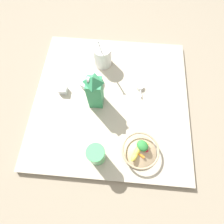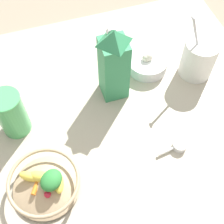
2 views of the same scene
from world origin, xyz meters
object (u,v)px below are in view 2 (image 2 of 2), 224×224
Objects in this scene: milk_carton at (114,64)px; garlic_bowl at (147,63)px; fruit_bowl at (45,183)px; drinking_cup at (11,113)px; yogurt_tub at (199,56)px; spice_jar at (110,39)px.

milk_carton reaches higher than garlic_bowl.
fruit_bowl is at bearing 43.34° from milk_carton.
fruit_bowl is at bearing 102.34° from drinking_cup.
yogurt_tub is 1.61× the size of drinking_cup.
fruit_bowl is 0.76× the size of yogurt_tub.
drinking_cup reaches higher than garlic_bowl.
yogurt_tub reaches higher than drinking_cup.
fruit_bowl is 1.38× the size of garlic_bowl.
yogurt_tub is at bearing 178.70° from milk_carton.
yogurt_tub is (-0.29, 0.01, -0.06)m from milk_carton.
fruit_bowl reaches higher than spice_jar.
drinking_cup is at bearing 3.41° from yogurt_tub.
spice_jar is (0.23, -0.22, -0.06)m from yogurt_tub.
spice_jar is (-0.06, -0.21, -0.11)m from milk_carton.
milk_carton is 0.30m from yogurt_tub.
garlic_bowl is (0.15, -0.07, -0.05)m from yogurt_tub.
drinking_cup reaches higher than spice_jar.
drinking_cup is at bearing 7.61° from milk_carton.
fruit_bowl is 4.07× the size of spice_jar.
garlic_bowl is (-0.09, 0.15, 0.01)m from spice_jar.
fruit_bowl is 1.23× the size of drinking_cup.
milk_carton reaches higher than drinking_cup.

